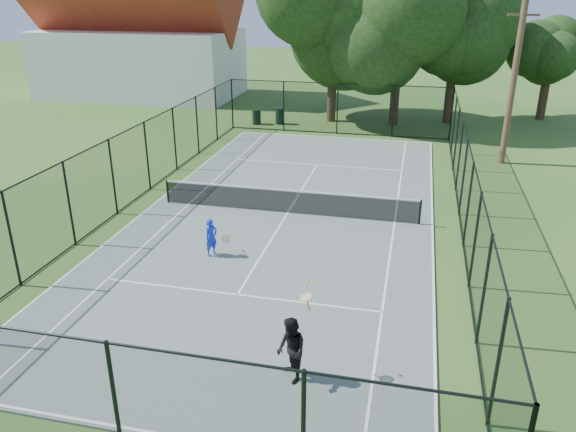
% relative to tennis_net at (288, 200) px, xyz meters
% --- Properties ---
extents(ground, '(120.00, 120.00, 0.00)m').
position_rel_tennis_net_xyz_m(ground, '(0.00, 0.00, -0.58)').
color(ground, '#2A561D').
extents(tennis_court, '(11.00, 24.00, 0.06)m').
position_rel_tennis_net_xyz_m(tennis_court, '(0.00, 0.00, -0.55)').
color(tennis_court, slate).
rests_on(tennis_court, ground).
extents(tennis_net, '(10.08, 0.08, 0.95)m').
position_rel_tennis_net_xyz_m(tennis_net, '(0.00, 0.00, 0.00)').
color(tennis_net, black).
rests_on(tennis_net, tennis_court).
extents(fence, '(13.10, 26.10, 3.00)m').
position_rel_tennis_net_xyz_m(fence, '(0.00, 0.00, 0.92)').
color(fence, black).
rests_on(fence, ground).
extents(tree_near_left, '(7.68, 7.68, 10.02)m').
position_rel_tennis_net_xyz_m(tree_near_left, '(-0.86, 16.30, 5.59)').
color(tree_near_left, '#332114').
rests_on(tree_near_left, ground).
extents(tree_near_mid, '(6.60, 6.60, 8.64)m').
position_rel_tennis_net_xyz_m(tree_near_mid, '(3.15, 16.19, 4.74)').
color(tree_near_mid, '#332114').
rests_on(tree_near_mid, ground).
extents(tree_near_right, '(6.24, 6.24, 8.61)m').
position_rel_tennis_net_xyz_m(tree_near_right, '(6.51, 17.55, 4.90)').
color(tree_near_right, '#332114').
rests_on(tree_near_right, ground).
extents(tree_far_right, '(4.47, 4.47, 5.91)m').
position_rel_tennis_net_xyz_m(tree_far_right, '(12.56, 19.95, 3.08)').
color(tree_far_right, '#332114').
rests_on(tree_far_right, ground).
extents(building, '(15.30, 8.15, 11.87)m').
position_rel_tennis_net_xyz_m(building, '(-17.00, 22.00, 4.35)').
color(building, silver).
rests_on(building, ground).
extents(trash_bin_left, '(0.58, 0.58, 0.93)m').
position_rel_tennis_net_xyz_m(trash_bin_left, '(-5.35, 14.34, -0.11)').
color(trash_bin_left, black).
rests_on(trash_bin_left, ground).
extents(trash_bin_right, '(0.58, 0.58, 1.03)m').
position_rel_tennis_net_xyz_m(trash_bin_right, '(-3.92, 14.71, -0.06)').
color(trash_bin_right, black).
rests_on(trash_bin_right, ground).
extents(utility_pole, '(1.40, 0.30, 7.69)m').
position_rel_tennis_net_xyz_m(utility_pole, '(8.91, 9.00, 3.33)').
color(utility_pole, '#4C3823').
rests_on(utility_pole, ground).
extents(player_blue, '(0.83, 0.55, 1.27)m').
position_rel_tennis_net_xyz_m(player_blue, '(-1.60, -4.12, 0.12)').
color(player_blue, '#1834CE').
rests_on(player_blue, tennis_court).
extents(player_black, '(0.91, 1.04, 2.30)m').
position_rel_tennis_net_xyz_m(player_black, '(2.30, -9.66, 0.26)').
color(player_black, black).
rests_on(player_black, tennis_court).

